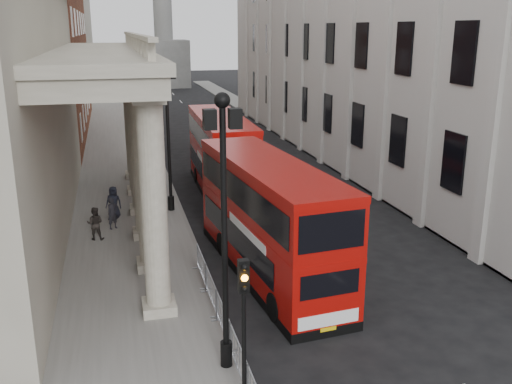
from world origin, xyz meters
TOP-DOWN VIEW (x-y plane):
  - sidewalk_west at (-3.00, 30.00)m, footprint 6.00×140.00m
  - sidewalk_east at (13.50, 30.00)m, footprint 3.00×140.00m
  - kerb at (-0.05, 30.00)m, footprint 0.20×140.00m
  - brick_building at (-10.50, 48.00)m, footprint 9.00×32.00m
  - west_building_far at (-10.50, 80.00)m, footprint 9.00×30.00m
  - lamp_post_south at (-0.60, 4.00)m, footprint 1.05×0.44m
  - lamp_post_mid at (-0.60, 20.00)m, footprint 1.05×0.44m
  - lamp_post_north at (-0.60, 36.00)m, footprint 1.05×0.44m
  - traffic_light at (-0.50, 1.98)m, footprint 0.28×0.33m
  - crowd_barriers at (-0.35, 2.23)m, footprint 0.50×18.75m
  - bus_near at (2.52, 10.50)m, footprint 3.83×11.50m
  - bus_far at (2.94, 23.23)m, footprint 2.98×11.33m
  - pedestrian_a at (-3.82, 17.57)m, footprint 0.72×0.66m
  - pedestrian_b at (-4.67, 16.17)m, footprint 0.91×0.78m
  - pedestrian_c at (-3.75, 19.39)m, footprint 0.98×0.79m

SIDE VIEW (x-z plane):
  - sidewalk_west at x=-3.00m, z-range 0.00..0.12m
  - sidewalk_east at x=13.50m, z-range 0.00..0.12m
  - kerb at x=-0.05m, z-range 0.00..0.14m
  - crowd_barriers at x=-0.35m, z-range 0.12..1.22m
  - pedestrian_b at x=-4.67m, z-range 0.12..1.77m
  - pedestrian_a at x=-3.82m, z-range 0.12..1.77m
  - pedestrian_c at x=-3.75m, z-range 0.12..1.87m
  - bus_far at x=2.94m, z-range 0.11..4.97m
  - bus_near at x=2.52m, z-range 0.11..4.98m
  - traffic_light at x=-0.50m, z-range 0.96..5.26m
  - lamp_post_south at x=-0.60m, z-range 0.75..9.07m
  - lamp_post_mid at x=-0.60m, z-range 0.75..9.07m
  - lamp_post_north at x=-0.60m, z-range 0.75..9.07m
  - west_building_far at x=-10.50m, z-range 0.00..20.00m
  - brick_building at x=-10.50m, z-range 0.00..22.00m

